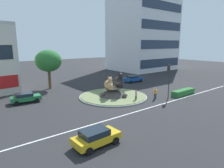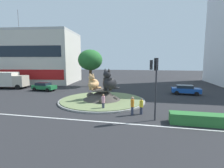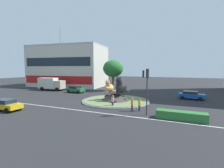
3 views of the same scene
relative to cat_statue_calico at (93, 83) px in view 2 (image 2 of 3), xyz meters
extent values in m
plane|color=#28282B|center=(1.07, 0.23, -2.33)|extent=(160.00, 160.00, 0.00)
cube|color=silver|center=(1.07, -7.11, -2.32)|extent=(112.00, 0.20, 0.01)
cylinder|color=gray|center=(1.07, 0.23, -2.24)|extent=(10.98, 10.98, 0.18)
cylinder|color=#707F51|center=(1.07, 0.23, -2.10)|extent=(10.54, 10.54, 0.08)
cone|color=#423D38|center=(1.07, 0.23, -1.43)|extent=(4.75, 4.75, 1.27)
cylinder|color=#423D38|center=(1.07, 0.23, -0.85)|extent=(2.61, 2.61, 0.12)
ellipsoid|color=#423D38|center=(2.87, -0.06, -1.81)|extent=(0.64, 0.68, 0.51)
ellipsoid|color=#423D38|center=(1.49, 1.90, -1.73)|extent=(0.84, 0.76, 0.67)
ellipsoid|color=#423D38|center=(-0.61, 0.55, -1.69)|extent=(0.94, 0.97, 0.75)
ellipsoid|color=#423D38|center=(1.71, -1.90, -1.73)|extent=(0.82, 0.62, 0.66)
ellipsoid|color=tan|center=(0.01, 0.10, -0.11)|extent=(1.49, 2.04, 1.36)
cylinder|color=tan|center=(-0.05, -0.27, 0.04)|extent=(1.02, 1.02, 0.85)
sphere|color=tan|center=(-0.08, -0.40, 0.78)|extent=(0.75, 0.75, 0.75)
torus|color=tan|center=(0.44, 0.80, -0.65)|extent=(0.99, 0.99, 0.17)
cone|color=tan|center=(0.13, -0.44, 1.22)|extent=(0.35, 0.35, 0.31)
cone|color=tan|center=(-0.28, -0.37, 1.22)|extent=(0.35, 0.35, 0.31)
cylinder|color=tan|center=(0.05, -0.59, -0.62)|extent=(0.24, 0.24, 0.34)
cylinder|color=tan|center=(-0.26, -0.54, -0.62)|extent=(0.24, 0.24, 0.34)
ellipsoid|color=black|center=(2.13, 0.06, 0.07)|extent=(2.07, 2.67, 1.71)
cylinder|color=black|center=(2.00, -0.39, 0.26)|extent=(1.37, 1.37, 1.07)
sphere|color=black|center=(1.96, -0.56, 1.20)|extent=(0.94, 0.94, 0.94)
torus|color=black|center=(2.75, 0.89, -0.62)|extent=(1.04, 1.04, 0.21)
cone|color=black|center=(2.21, -0.62, 1.74)|extent=(0.47, 0.47, 0.39)
cone|color=black|center=(1.71, -0.49, 1.74)|extent=(0.47, 0.47, 0.39)
cylinder|color=black|center=(2.09, -0.81, -0.58)|extent=(0.30, 0.30, 0.43)
cylinder|color=black|center=(1.71, -0.71, -0.58)|extent=(0.30, 0.30, 0.43)
cylinder|color=#2D2D33|center=(7.53, -5.72, 0.37)|extent=(0.14, 0.14, 5.39)
cube|color=black|center=(7.49, -5.51, 2.54)|extent=(0.36, 0.29, 1.05)
sphere|color=red|center=(7.48, -5.43, 2.86)|extent=(0.18, 0.18, 0.18)
sphere|color=#392706|center=(7.48, -5.43, 2.54)|extent=(0.18, 0.18, 0.18)
sphere|color=black|center=(7.48, -5.43, 2.23)|extent=(0.18, 0.18, 0.18)
cube|color=black|center=(7.08, -5.80, 2.49)|extent=(0.25, 0.31, 0.80)
cube|color=beige|center=(-21.46, 16.71, 3.45)|extent=(22.93, 14.57, 11.55)
cube|color=#B21919|center=(-20.70, 10.71, -0.02)|extent=(20.59, 2.72, 2.08)
cube|color=#19232D|center=(-20.71, 10.73, 4.83)|extent=(19.72, 2.57, 2.31)
cube|color=#B2B2AD|center=(-21.46, 16.71, 9.47)|extent=(22.93, 14.57, 0.50)
cylinder|color=#4C4C51|center=(-24.30, 16.57, 12.34)|extent=(0.10, 0.10, 5.24)
cube|color=#2D7033|center=(11.26, -6.02, -1.88)|extent=(5.11, 1.20, 0.90)
cylinder|color=brown|center=(-4.78, 12.52, -0.62)|extent=(0.54, 0.54, 3.42)
ellipsoid|color=#286B2D|center=(-4.78, 12.52, 3.04)|extent=(4.87, 4.87, 4.14)
cylinder|color=#33384C|center=(5.45, -4.74, -1.91)|extent=(0.25, 0.25, 0.83)
cylinder|color=orange|center=(5.45, -4.74, -1.13)|extent=(0.33, 0.33, 0.73)
sphere|color=tan|center=(5.45, -4.74, -0.65)|extent=(0.24, 0.24, 0.24)
cylinder|color=#33384C|center=(6.28, -4.24, -1.97)|extent=(0.27, 0.27, 0.72)
cylinder|color=yellow|center=(6.28, -4.24, -1.29)|extent=(0.36, 0.36, 0.63)
sphere|color=#936B4C|center=(6.28, -4.24, -0.88)|extent=(0.21, 0.21, 0.21)
cylinder|color=#33384C|center=(2.32, -3.73, -1.92)|extent=(0.27, 0.27, 0.81)
cylinder|color=pink|center=(2.32, -3.73, -1.17)|extent=(0.36, 0.36, 0.70)
sphere|color=#936B4C|center=(2.32, -3.73, -0.70)|extent=(0.23, 0.23, 0.23)
cube|color=#19479E|center=(12.54, 7.37, -1.66)|extent=(4.34, 2.12, 0.69)
cube|color=#19232D|center=(12.33, 7.38, -1.10)|extent=(2.47, 1.77, 0.44)
cylinder|color=black|center=(14.00, 8.16, -2.01)|extent=(0.65, 0.27, 0.64)
cylinder|color=black|center=(13.86, 6.36, -2.01)|extent=(0.65, 0.27, 0.64)
cylinder|color=black|center=(11.22, 8.37, -2.01)|extent=(0.65, 0.27, 0.64)
cylinder|color=black|center=(11.09, 6.57, -2.01)|extent=(0.65, 0.27, 0.64)
cube|color=#1E6B38|center=(-10.94, 5.75, -1.68)|extent=(4.28, 2.17, 0.64)
cube|color=#19232D|center=(-11.14, 5.77, -1.14)|extent=(2.46, 1.77, 0.45)
cylinder|color=black|center=(-9.49, 6.46, -2.01)|extent=(0.66, 0.29, 0.64)
cylinder|color=black|center=(-9.68, 4.74, -2.01)|extent=(0.66, 0.29, 0.64)
cylinder|color=black|center=(-12.19, 6.76, -2.01)|extent=(0.66, 0.29, 0.64)
cylinder|color=black|center=(-12.38, 5.03, -2.01)|extent=(0.66, 0.29, 0.64)
cube|color=#B7AD99|center=(-16.55, 6.93, -0.87)|extent=(2.19, 2.57, 2.00)
cube|color=beige|center=(-19.75, 6.56, -0.57)|extent=(4.76, 2.86, 2.62)
cylinder|color=black|center=(-16.62, 8.11, -1.88)|extent=(0.93, 0.40, 0.90)
cylinder|color=black|center=(-16.35, 5.76, -1.88)|extent=(0.93, 0.40, 0.90)
cylinder|color=black|center=(-20.85, 7.63, -1.88)|extent=(0.93, 0.40, 0.90)
camera|label=1|loc=(-17.93, -23.85, 6.16)|focal=31.26mm
camera|label=2|loc=(6.96, -20.68, 2.80)|focal=27.60mm
camera|label=3|loc=(11.70, -24.95, 3.16)|focal=27.00mm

